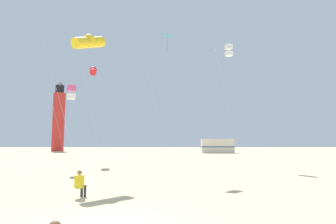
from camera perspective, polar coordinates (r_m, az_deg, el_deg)
name	(u,v)px	position (r m, az deg, el deg)	size (l,w,h in m)	color
kite_flyer_standing	(80,183)	(12.58, -17.65, -13.79)	(0.43, 0.55, 1.16)	yellow
kite_box_rainbow	(71,92)	(24.25, -19.33, 3.84)	(2.20, 1.99, 6.97)	silver
kite_tube_scarlet	(93,71)	(32.15, -15.17, 8.19)	(2.28, 2.72, 10.85)	silver
kite_diamond_cyan	(167,41)	(21.40, -0.31, 14.50)	(2.70, 2.70, 10.54)	silver
kite_box_white	(229,50)	(28.61, 12.45, 12.29)	(2.24, 1.95, 11.90)	silver
kite_tube_gold	(89,42)	(18.78, -15.98, 13.75)	(3.58, 3.90, 9.36)	silver
lighthouse_distant	(59,118)	(71.72, -21.65, -1.23)	(2.80, 2.80, 16.80)	red
rv_van_cream	(217,146)	(56.47, 10.17, -6.93)	(6.50, 2.52, 2.80)	beige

